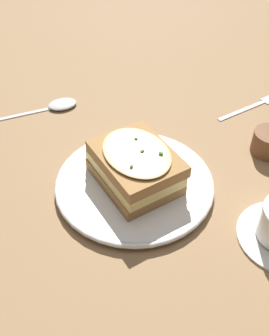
% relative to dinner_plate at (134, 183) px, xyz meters
% --- Properties ---
extents(ground_plane, '(2.40, 2.40, 0.00)m').
position_rel_dinner_plate_xyz_m(ground_plane, '(-0.02, 0.03, -0.01)').
color(ground_plane, olive).
extents(dinner_plate, '(0.25, 0.25, 0.01)m').
position_rel_dinner_plate_xyz_m(dinner_plate, '(0.00, 0.00, 0.00)').
color(dinner_plate, white).
rests_on(dinner_plate, ground_plane).
extents(sandwich, '(0.16, 0.17, 0.07)m').
position_rel_dinner_plate_xyz_m(sandwich, '(0.00, -0.00, 0.04)').
color(sandwich, '#A37542').
rests_on(sandwich, dinner_plate).
extents(fork, '(0.17, 0.13, 0.00)m').
position_rel_dinner_plate_xyz_m(fork, '(0.33, -0.15, -0.01)').
color(fork, silver).
rests_on(fork, ground_plane).
extents(spoon, '(0.14, 0.14, 0.01)m').
position_rel_dinner_plate_xyz_m(spoon, '(0.15, 0.23, -0.00)').
color(spoon, silver).
rests_on(spoon, ground_plane).
extents(condiment_pot, '(0.06, 0.06, 0.04)m').
position_rel_dinner_plate_xyz_m(condiment_pot, '(0.17, -0.18, 0.01)').
color(condiment_pot, brown).
rests_on(condiment_pot, ground_plane).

